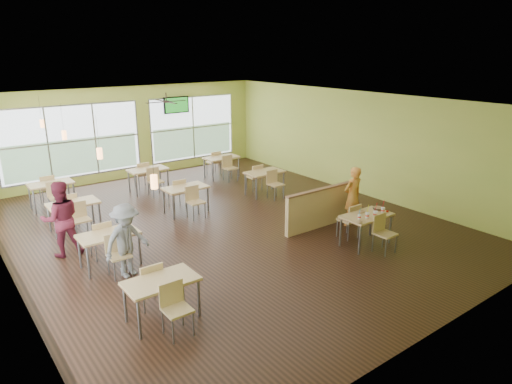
# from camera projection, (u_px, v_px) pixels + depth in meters

# --- Properties ---
(room) EXTENTS (12.00, 12.04, 3.20)m
(room) POSITION_uv_depth(u_px,v_px,m) (223.00, 166.00, 11.45)
(room) COLOR black
(room) RESTS_ON ground
(window_bays) EXTENTS (9.24, 10.24, 2.38)m
(window_bays) POSITION_uv_depth(u_px,v_px,m) (79.00, 163.00, 12.32)
(window_bays) COLOR white
(window_bays) RESTS_ON room
(main_table) EXTENTS (1.22, 1.52, 0.87)m
(main_table) POSITION_uv_depth(u_px,v_px,m) (367.00, 219.00, 10.60)
(main_table) COLOR tan
(main_table) RESTS_ON floor
(half_wall_divider) EXTENTS (2.40, 0.14, 1.04)m
(half_wall_divider) POSITION_uv_depth(u_px,v_px,m) (322.00, 207.00, 11.74)
(half_wall_divider) COLOR tan
(half_wall_divider) RESTS_ON floor
(dining_tables) EXTENTS (6.92, 8.72, 0.87)m
(dining_tables) POSITION_uv_depth(u_px,v_px,m) (157.00, 194.00, 12.45)
(dining_tables) COLOR tan
(dining_tables) RESTS_ON floor
(pendant_lights) EXTENTS (0.11, 7.31, 0.86)m
(pendant_lights) POSITION_uv_depth(u_px,v_px,m) (81.00, 144.00, 9.88)
(pendant_lights) COLOR #2D2119
(pendant_lights) RESTS_ON ceiling
(ceiling_fan) EXTENTS (1.25, 1.25, 0.29)m
(ceiling_fan) POSITION_uv_depth(u_px,v_px,m) (166.00, 101.00, 13.33)
(ceiling_fan) COLOR #2D2119
(ceiling_fan) RESTS_ON ceiling
(tv_backwall) EXTENTS (1.00, 0.07, 0.60)m
(tv_backwall) POSITION_uv_depth(u_px,v_px,m) (176.00, 105.00, 16.72)
(tv_backwall) COLOR black
(tv_backwall) RESTS_ON wall_back
(man_plaid) EXTENTS (0.58, 0.38, 1.57)m
(man_plaid) POSITION_uv_depth(u_px,v_px,m) (353.00, 196.00, 11.74)
(man_plaid) COLOR #E44919
(man_plaid) RESTS_ON floor
(patron_maroon) EXTENTS (0.91, 0.75, 1.71)m
(patron_maroon) POSITION_uv_depth(u_px,v_px,m) (61.00, 219.00, 10.00)
(patron_maroon) COLOR maroon
(patron_maroon) RESTS_ON floor
(patron_grey) EXTENTS (1.11, 0.80, 1.54)m
(patron_grey) POSITION_uv_depth(u_px,v_px,m) (126.00, 241.00, 9.09)
(patron_grey) COLOR slate
(patron_grey) RESTS_ON floor
(cup_blue) EXTENTS (0.08, 0.08, 0.30)m
(cup_blue) POSITION_uv_depth(u_px,v_px,m) (359.00, 217.00, 10.26)
(cup_blue) COLOR white
(cup_blue) RESTS_ON main_table
(cup_yellow) EXTENTS (0.10, 0.10, 0.34)m
(cup_yellow) POSITION_uv_depth(u_px,v_px,m) (367.00, 215.00, 10.33)
(cup_yellow) COLOR white
(cup_yellow) RESTS_ON main_table
(cup_red_near) EXTENTS (0.11, 0.11, 0.38)m
(cup_red_near) POSITION_uv_depth(u_px,v_px,m) (375.00, 214.00, 10.39)
(cup_red_near) COLOR white
(cup_red_near) RESTS_ON main_table
(cup_red_far) EXTENTS (0.10, 0.10, 0.35)m
(cup_red_far) POSITION_uv_depth(u_px,v_px,m) (383.00, 210.00, 10.66)
(cup_red_far) COLOR white
(cup_red_far) RESTS_ON main_table
(food_basket) EXTENTS (0.25, 0.25, 0.06)m
(food_basket) POSITION_uv_depth(u_px,v_px,m) (378.00, 208.00, 10.88)
(food_basket) COLOR black
(food_basket) RESTS_ON main_table
(ketchup_cup) EXTENTS (0.06, 0.06, 0.03)m
(ketchup_cup) POSITION_uv_depth(u_px,v_px,m) (387.00, 211.00, 10.75)
(ketchup_cup) COLOR #A30B00
(ketchup_cup) RESTS_ON main_table
(wrapper_left) EXTENTS (0.17, 0.15, 0.04)m
(wrapper_left) POSITION_uv_depth(u_px,v_px,m) (359.00, 222.00, 10.07)
(wrapper_left) COLOR tan
(wrapper_left) RESTS_ON main_table
(wrapper_mid) EXTENTS (0.21, 0.20, 0.04)m
(wrapper_mid) POSITION_uv_depth(u_px,v_px,m) (361.00, 211.00, 10.70)
(wrapper_mid) COLOR tan
(wrapper_mid) RESTS_ON main_table
(wrapper_right) EXTENTS (0.17, 0.16, 0.04)m
(wrapper_right) POSITION_uv_depth(u_px,v_px,m) (380.00, 215.00, 10.50)
(wrapper_right) COLOR tan
(wrapper_right) RESTS_ON main_table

